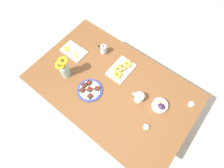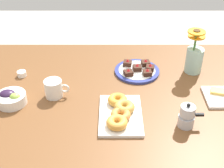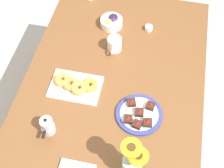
# 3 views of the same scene
# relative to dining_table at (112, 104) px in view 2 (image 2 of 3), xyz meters

# --- Properties ---
(dining_table) EXTENTS (1.60, 1.00, 0.74)m
(dining_table) POSITION_rel_dining_table_xyz_m (0.00, 0.00, 0.00)
(dining_table) COLOR brown
(dining_table) RESTS_ON ground_plane
(coffee_mug) EXTENTS (0.12, 0.09, 0.09)m
(coffee_mug) POSITION_rel_dining_table_xyz_m (-0.28, -0.04, 0.13)
(coffee_mug) COLOR white
(coffee_mug) RESTS_ON dining_table
(grape_bowl) EXTENTS (0.14, 0.14, 0.07)m
(grape_bowl) POSITION_rel_dining_table_xyz_m (-0.47, -0.10, 0.12)
(grape_bowl) COLOR white
(grape_bowl) RESTS_ON dining_table
(croissant_platter) EXTENTS (0.19, 0.28, 0.05)m
(croissant_platter) POSITION_rel_dining_table_xyz_m (0.04, -0.20, 0.11)
(croissant_platter) COLOR white
(croissant_platter) RESTS_ON dining_table
(jam_cup_berry) EXTENTS (0.05, 0.05, 0.03)m
(jam_cup_berry) POSITION_rel_dining_table_xyz_m (-0.48, 0.14, 0.10)
(jam_cup_berry) COLOR white
(jam_cup_berry) RESTS_ON dining_table
(dessert_plate) EXTENTS (0.24, 0.24, 0.05)m
(dessert_plate) POSITION_rel_dining_table_xyz_m (0.14, 0.17, 0.10)
(dessert_plate) COLOR navy
(dessert_plate) RESTS_ON dining_table
(flower_vase) EXTENTS (0.11, 0.12, 0.25)m
(flower_vase) POSITION_rel_dining_table_xyz_m (0.44, 0.18, 0.17)
(flower_vase) COLOR #99C1B7
(flower_vase) RESTS_ON dining_table
(moka_pot) EXTENTS (0.11, 0.07, 0.12)m
(moka_pot) POSITION_rel_dining_table_xyz_m (0.32, -0.26, 0.13)
(moka_pot) COLOR #B7B7BC
(moka_pot) RESTS_ON dining_table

